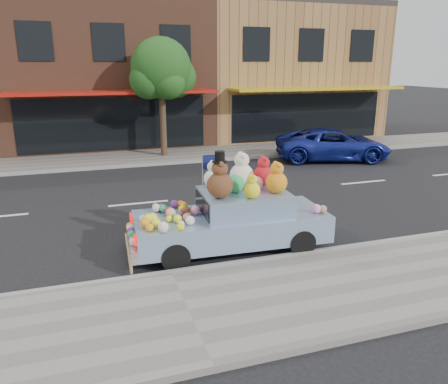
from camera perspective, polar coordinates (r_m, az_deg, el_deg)
name	(u,v)px	position (r m, az deg, el deg)	size (l,w,h in m)	color
ground	(139,203)	(13.54, -11.09, -1.48)	(120.00, 120.00, 0.00)	black
near_sidewalk	(189,313)	(7.64, -4.65, -15.48)	(60.00, 3.00, 0.12)	gray
far_sidewalk	(119,159)	(19.80, -13.51, 4.21)	(60.00, 3.00, 0.12)	gray
near_kerb	(171,274)	(8.92, -6.94, -10.54)	(60.00, 0.12, 0.13)	gray
far_kerb	(123,166)	(18.33, -13.10, 3.30)	(60.00, 0.12, 0.13)	gray
storefront_mid	(106,72)	(24.85, -15.21, 14.83)	(10.00, 9.80, 7.30)	brown
storefront_right	(277,72)	(27.31, 7.00, 15.35)	(10.00, 9.80, 7.30)	olive
street_tree	(162,73)	(19.69, -8.16, 15.10)	(3.00, 2.70, 5.22)	#38281C
car_blue	(333,144)	(19.85, 14.04, 6.05)	(2.28, 4.94, 1.37)	navy
art_car	(232,215)	(9.85, 1.01, -3.08)	(4.56, 1.96, 2.36)	black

